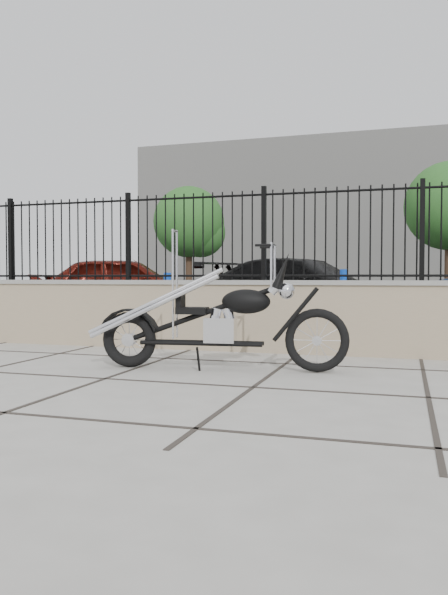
% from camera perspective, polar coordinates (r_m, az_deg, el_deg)
% --- Properties ---
extents(ground_plane, '(90.00, 90.00, 0.00)m').
position_cam_1_polar(ground_plane, '(5.86, -11.61, -7.85)').
color(ground_plane, '#99968E').
rests_on(ground_plane, ground).
extents(parking_lot, '(30.00, 30.00, 0.00)m').
position_cam_1_polar(parking_lot, '(17.80, 8.28, -1.24)').
color(parking_lot, black).
rests_on(parking_lot, ground).
extents(retaining_wall, '(14.00, 0.36, 0.96)m').
position_cam_1_polar(retaining_wall, '(8.07, -3.00, -1.69)').
color(retaining_wall, gray).
rests_on(retaining_wall, ground_plane).
extents(iron_fence, '(14.00, 0.08, 1.20)m').
position_cam_1_polar(iron_fence, '(8.07, -3.02, 5.98)').
color(iron_fence, black).
rests_on(iron_fence, retaining_wall).
extents(background_building, '(22.00, 6.00, 8.00)m').
position_cam_1_polar(background_building, '(31.82, 12.34, 7.37)').
color(background_building, beige).
rests_on(background_building, ground_plane).
extents(chopper_motorcycle, '(2.61, 0.76, 1.54)m').
position_cam_1_polar(chopper_motorcycle, '(6.23, -0.82, -0.09)').
color(chopper_motorcycle, black).
rests_on(chopper_motorcycle, ground_plane).
extents(car_red, '(4.79, 3.15, 1.52)m').
position_cam_1_polar(car_red, '(14.13, -9.58, 1.00)').
color(car_red, '#51120B').
rests_on(car_red, parking_lot).
extents(car_black, '(5.26, 3.60, 1.42)m').
position_cam_1_polar(car_black, '(12.56, 7.88, 0.65)').
color(car_black, black).
rests_on(car_black, parking_lot).
extents(bollard_a, '(0.17, 0.17, 1.08)m').
position_cam_1_polar(bollard_a, '(10.25, -5.58, -0.58)').
color(bollard_a, '#0B4DA5').
rests_on(bollard_a, ground_plane).
extents(bollard_b, '(0.17, 0.17, 1.13)m').
position_cam_1_polar(bollard_b, '(10.03, 11.69, -0.51)').
color(bollard_b, '#0B37A7').
rests_on(bollard_b, ground_plane).
extents(tree_left, '(2.81, 2.81, 4.74)m').
position_cam_1_polar(tree_left, '(23.19, -3.49, 7.73)').
color(tree_left, '#382619').
rests_on(tree_left, ground_plane).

